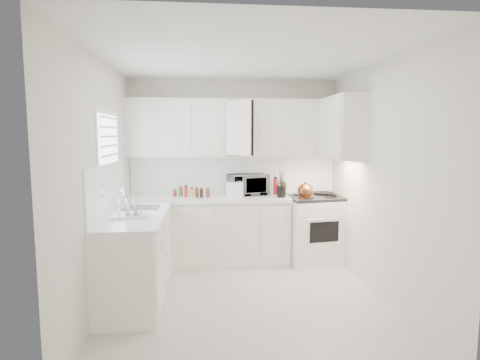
{
  "coord_description": "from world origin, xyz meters",
  "views": [
    {
      "loc": [
        -0.45,
        -4.07,
        1.81
      ],
      "look_at": [
        0.0,
        0.7,
        1.25
      ],
      "focal_mm": 29.11,
      "sensor_mm": 36.0,
      "label": 1
    }
  ],
  "objects": [
    {
      "name": "floor",
      "position": [
        0.0,
        0.0,
        0.0
      ],
      "size": [
        3.2,
        3.2,
        0.0
      ],
      "primitive_type": "plane",
      "color": "beige",
      "rests_on": "ground"
    },
    {
      "name": "ceiling",
      "position": [
        0.0,
        0.0,
        2.6
      ],
      "size": [
        3.2,
        3.2,
        0.0
      ],
      "primitive_type": "plane",
      "rotation": [
        3.14,
        0.0,
        0.0
      ],
      "color": "white",
      "rests_on": "ground"
    },
    {
      "name": "wall_back",
      "position": [
        0.0,
        1.6,
        1.3
      ],
      "size": [
        3.0,
        0.0,
        3.0
      ],
      "primitive_type": "plane",
      "rotation": [
        1.57,
        0.0,
        0.0
      ],
      "color": "silver",
      "rests_on": "ground"
    },
    {
      "name": "wall_front",
      "position": [
        0.0,
        -1.6,
        1.3
      ],
      "size": [
        3.0,
        0.0,
        3.0
      ],
      "primitive_type": "plane",
      "rotation": [
        -1.57,
        0.0,
        0.0
      ],
      "color": "silver",
      "rests_on": "ground"
    },
    {
      "name": "wall_left",
      "position": [
        -1.5,
        0.0,
        1.3
      ],
      "size": [
        0.0,
        3.2,
        3.2
      ],
      "primitive_type": "plane",
      "rotation": [
        1.57,
        0.0,
        1.57
      ],
      "color": "silver",
      "rests_on": "ground"
    },
    {
      "name": "wall_right",
      "position": [
        1.5,
        0.0,
        1.3
      ],
      "size": [
        0.0,
        3.2,
        3.2
      ],
      "primitive_type": "plane",
      "rotation": [
        1.57,
        0.0,
        -1.57
      ],
      "color": "silver",
      "rests_on": "ground"
    },
    {
      "name": "window_blinds",
      "position": [
        -1.48,
        0.35,
        1.55
      ],
      "size": [
        0.06,
        0.96,
        1.06
      ],
      "primitive_type": null,
      "color": "white",
      "rests_on": "wall_left"
    },
    {
      "name": "lower_cabinets_back",
      "position": [
        -0.39,
        1.3,
        0.45
      ],
      "size": [
        2.22,
        0.6,
        0.9
      ],
      "primitive_type": null,
      "color": "silver",
      "rests_on": "floor"
    },
    {
      "name": "lower_cabinets_left",
      "position": [
        -1.2,
        0.2,
        0.45
      ],
      "size": [
        0.6,
        1.6,
        0.9
      ],
      "primitive_type": null,
      "color": "silver",
      "rests_on": "floor"
    },
    {
      "name": "countertop_back",
      "position": [
        -0.39,
        1.29,
        0.93
      ],
      "size": [
        2.24,
        0.64,
        0.05
      ],
      "primitive_type": "cube",
      "color": "white",
      "rests_on": "lower_cabinets_back"
    },
    {
      "name": "countertop_left",
      "position": [
        -1.19,
        0.2,
        0.93
      ],
      "size": [
        0.64,
        1.62,
        0.05
      ],
      "primitive_type": "cube",
      "color": "white",
      "rests_on": "lower_cabinets_left"
    },
    {
      "name": "backsplash_back",
      "position": [
        0.0,
        1.59,
        1.23
      ],
      "size": [
        2.98,
        0.02,
        0.55
      ],
      "primitive_type": "cube",
      "color": "white",
      "rests_on": "wall_back"
    },
    {
      "name": "backsplash_left",
      "position": [
        -1.49,
        0.2,
        1.23
      ],
      "size": [
        0.02,
        1.6,
        0.55
      ],
      "primitive_type": "cube",
      "color": "white",
      "rests_on": "wall_left"
    },
    {
      "name": "upper_cabinets_back",
      "position": [
        0.0,
        1.44,
        1.5
      ],
      "size": [
        3.0,
        0.33,
        0.8
      ],
      "primitive_type": null,
      "color": "silver",
      "rests_on": "wall_back"
    },
    {
      "name": "upper_cabinets_right",
      "position": [
        1.33,
        0.82,
        1.5
      ],
      "size": [
        0.33,
        0.9,
        0.8
      ],
      "primitive_type": null,
      "color": "silver",
      "rests_on": "wall_right"
    },
    {
      "name": "sink",
      "position": [
        -1.19,
        0.55,
        1.07
      ],
      "size": [
        0.42,
        0.38,
        0.3
      ],
      "primitive_type": null,
      "color": "gray",
      "rests_on": "countertop_left"
    },
    {
      "name": "stove",
      "position": [
        1.12,
        1.26,
        0.6
      ],
      "size": [
        0.87,
        0.75,
        1.2
      ],
      "primitive_type": null,
      "rotation": [
        0.0,
        0.0,
        0.16
      ],
      "color": "white",
      "rests_on": "floor"
    },
    {
      "name": "tea_kettle",
      "position": [
        0.94,
        1.1,
        1.06
      ],
      "size": [
        0.32,
        0.3,
        0.24
      ],
      "primitive_type": null,
      "rotation": [
        0.0,
        0.0,
        0.37
      ],
      "color": "brown",
      "rests_on": "stove"
    },
    {
      "name": "frying_pan",
      "position": [
        1.3,
        1.42,
        0.97
      ],
      "size": [
        0.39,
        0.54,
        0.04
      ],
      "primitive_type": null,
      "rotation": [
        0.0,
        0.0,
        0.22
      ],
      "color": "black",
      "rests_on": "stove"
    },
    {
      "name": "microwave",
      "position": [
        0.18,
        1.43,
        1.13
      ],
      "size": [
        0.59,
        0.43,
        0.36
      ],
      "primitive_type": "imported",
      "rotation": [
        0.0,
        0.0,
        0.29
      ],
      "color": "gray",
      "rests_on": "countertop_back"
    },
    {
      "name": "rice_cooker",
      "position": [
        -0.02,
        1.27,
        1.07
      ],
      "size": [
        0.29,
        0.29,
        0.25
      ],
      "primitive_type": null,
      "rotation": [
        0.0,
        0.0,
        0.18
      ],
      "color": "white",
      "rests_on": "countertop_back"
    },
    {
      "name": "paper_towel",
      "position": [
        0.08,
        1.51,
        1.08
      ],
      "size": [
        0.12,
        0.12,
        0.27
      ],
      "primitive_type": "cylinder",
      "color": "white",
      "rests_on": "countertop_back"
    },
    {
      "name": "utensil_crock",
      "position": [
        0.61,
        1.15,
        1.14
      ],
      "size": [
        0.16,
        0.16,
        0.38
      ],
      "primitive_type": null,
      "rotation": [
        0.0,
        0.0,
        -0.29
      ],
      "color": "black",
      "rests_on": "countertop_back"
    },
    {
      "name": "dish_rack",
      "position": [
        -1.23,
        0.03,
        1.05
      ],
      "size": [
        0.42,
        0.34,
        0.21
      ],
      "primitive_type": null,
      "rotation": [
        0.0,
        0.0,
        0.15
      ],
      "color": "white",
      "rests_on": "countertop_left"
    },
    {
      "name": "spice_left_0",
      "position": [
        -0.85,
        1.42,
        1.02
      ],
      "size": [
        0.06,
        0.06,
        0.13
      ],
      "primitive_type": "cylinder",
      "color": "maroon",
      "rests_on": "countertop_back"
    },
    {
      "name": "spice_left_1",
      "position": [
        -0.78,
        1.33,
        1.02
      ],
      "size": [
        0.06,
        0.06,
        0.13
      ],
      "primitive_type": "cylinder",
      "color": "#396521",
      "rests_on": "countertop_back"
    },
    {
      "name": "spice_left_2",
      "position": [
        -0.7,
        1.42,
        1.02
      ],
      "size": [
        0.06,
        0.06,
        0.13
      ],
      "primitive_type": "cylinder",
      "color": "red",
      "rests_on": "countertop_back"
    },
    {
      "name": "spice_left_3",
      "position": [
        -0.62,
        1.33,
        1.02
      ],
      "size": [
        0.06,
        0.06,
        0.13
      ],
      "primitive_type": "cylinder",
      "color": "yellow",
      "rests_on": "countertop_back"
    },
    {
      "name": "spice_left_4",
      "position": [
        -0.55,
        1.42,
        1.02
      ],
      "size": [
        0.06,
        0.06,
        0.13
      ],
      "primitive_type": "cylinder",
      "color": "#5F2A1B",
      "rests_on": "countertop_back"
    },
    {
      "name": "spice_left_5",
      "position": [
        -0.47,
        1.33,
        1.02
      ],
      "size": [
        0.06,
        0.06,
        0.13
      ],
      "primitive_type": "cylinder",
      "color": "black",
      "rests_on": "countertop_back"
    },
    {
      "name": "spice_left_6",
      "position": [
        -0.4,
        1.42,
        1.02
      ],
      "size": [
        0.06,
        0.06,
        0.13
      ],
      "primitive_type": "cylinder",
      "color": "maroon",
      "rests_on": "countertop_back"
    },
    {
      "name": "sauce_right_0",
      "position": [
        0.58,
        1.46,
        1.05
      ],
      "size": [
        0.06,
        0.06,
        0.19
      ],
      "primitive_type": "cylinder",
      "color": "red",
      "rests_on": "countertop_back"
    },
    {
      "name": "sauce_right_1",
      "position": [
        0.64,
        1.4,
        1.05
      ],
      "size": [
        0.06,
        0.06,
        0.19
      ],
      "primitive_type": "cylinder",
      "color": "yellow",
      "rests_on": "countertop_back"
    },
    {
      "name": "sauce_right_2",
      "position": [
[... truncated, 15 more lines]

